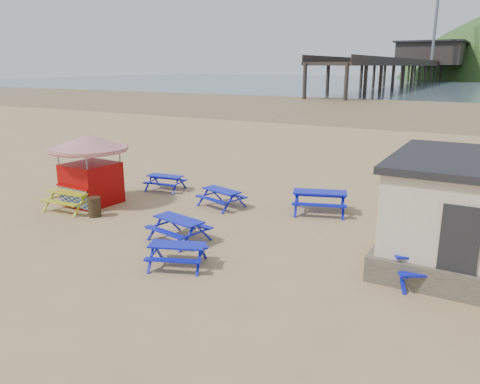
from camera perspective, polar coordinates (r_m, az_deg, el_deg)
The scene contains 13 objects.
ground at distance 17.37m, azimuth -5.89°, elevation -3.81°, with size 400.00×400.00×0.00m, color tan.
wet_sand at distance 69.25m, azimuth 21.71°, elevation 9.41°, with size 400.00×400.00×0.00m, color olive.
sea at distance 183.69m, azimuth 27.07°, elevation 11.75°, with size 400.00×400.00×0.00m, color #42525E.
picnic_table_blue_a at distance 22.08m, azimuth -9.08°, elevation 1.13°, with size 1.81×1.54×0.69m.
picnic_table_blue_b at distance 19.20m, azimuth -2.28°, elevation -0.76°, with size 2.02×1.79×0.72m.
picnic_table_blue_c at distance 18.64m, azimuth 9.68°, elevation -1.22°, with size 2.49×2.24×0.87m.
picnic_table_blue_d at distance 15.64m, azimuth -7.44°, elevation -4.54°, with size 2.06×1.79×0.76m.
picnic_table_blue_e at distance 13.71m, azimuth -7.62°, elevation -7.63°, with size 1.97×1.80×0.67m.
picnic_table_blue_f at distance 13.63m, azimuth 21.99°, elevation -8.39°, with size 2.57×2.42×0.85m.
picnic_table_yellow at distance 19.95m, azimuth -19.91°, elevation -0.97°, with size 1.94×1.61×0.78m.
ice_cream_kiosk at distance 20.29m, azimuth -17.87°, elevation 3.67°, with size 3.44×3.44×2.92m.
litter_bin at distance 18.78m, azimuth -17.34°, elevation -1.73°, with size 0.52×0.52×0.76m.
pier at distance 193.56m, azimuth 21.95°, elevation 14.00°, with size 24.00×220.00×39.29m.
Camera 1 is at (9.59, -13.36, 5.60)m, focal length 35.00 mm.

